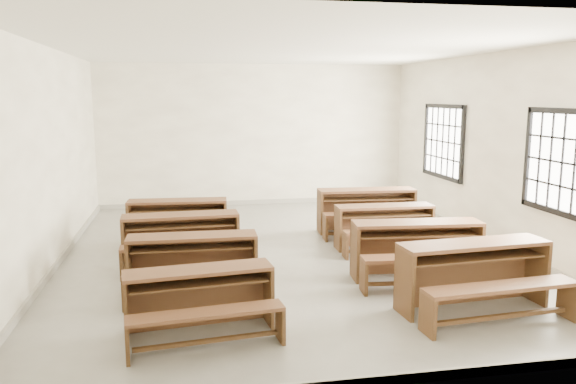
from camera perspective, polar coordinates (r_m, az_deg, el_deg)
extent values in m
plane|color=gray|center=(9.03, 0.00, -6.26)|extent=(8.50, 8.50, 0.00)
cube|color=silver|center=(8.71, 0.00, 14.25)|extent=(7.00, 8.50, 0.05)
cube|color=white|center=(12.89, -3.44, 5.77)|extent=(7.00, 0.05, 3.20)
cube|color=white|center=(4.68, 9.48, -1.38)|extent=(7.00, 0.05, 3.20)
cube|color=white|center=(8.79, -22.91, 3.16)|extent=(0.05, 8.50, 3.20)
cube|color=white|center=(9.96, 20.11, 4.02)|extent=(0.05, 8.50, 3.20)
cube|color=gray|center=(13.09, -3.38, -1.01)|extent=(7.00, 0.04, 0.10)
cube|color=gray|center=(5.20, 8.99, -18.40)|extent=(7.00, 0.04, 0.10)
cube|color=gray|center=(9.08, -22.30, -6.60)|extent=(0.04, 8.50, 0.10)
cube|color=gray|center=(10.22, 19.63, -4.65)|extent=(0.04, 8.50, 0.10)
cube|color=white|center=(8.47, 26.24, 2.70)|extent=(0.02, 1.50, 1.30)
cube|color=black|center=(8.41, 26.49, 7.36)|extent=(0.06, 1.62, 0.08)
cube|color=black|center=(8.56, 25.79, -1.89)|extent=(0.06, 1.62, 0.08)
cube|color=black|center=(9.10, 23.19, 3.34)|extent=(0.06, 0.08, 1.46)
cube|color=white|center=(11.54, 15.56, 4.96)|extent=(0.02, 1.50, 1.30)
cube|color=black|center=(11.50, 15.63, 8.39)|extent=(0.06, 1.62, 0.08)
cube|color=black|center=(11.60, 15.32, 1.57)|extent=(0.06, 1.62, 0.08)
cube|color=black|center=(10.83, 17.29, 4.59)|extent=(0.06, 0.08, 1.46)
cube|color=black|center=(12.24, 13.86, 5.29)|extent=(0.06, 0.08, 1.46)
cube|color=brown|center=(6.03, -9.07, -7.86)|extent=(1.59, 0.56, 0.04)
cube|color=brown|center=(6.31, -9.21, -10.42)|extent=(1.55, 0.22, 0.66)
cube|color=#4F321B|center=(6.10, -16.19, -11.42)|extent=(0.08, 0.39, 0.66)
cube|color=#4F321B|center=(6.28, -2.02, -10.38)|extent=(0.08, 0.39, 0.66)
cube|color=#4F321B|center=(6.05, -9.01, -9.14)|extent=(1.46, 0.45, 0.02)
cube|color=brown|center=(5.68, -8.30, -12.08)|extent=(1.58, 0.45, 0.04)
cube|color=#4F321B|center=(5.71, -16.03, -14.48)|extent=(0.07, 0.27, 0.37)
cube|color=#4F321B|center=(5.91, -0.78, -13.23)|extent=(0.07, 0.27, 0.37)
cube|color=#4F321B|center=(5.80, -8.23, -14.75)|extent=(1.43, 0.21, 0.04)
cube|color=brown|center=(7.29, -9.70, -4.48)|extent=(1.65, 0.45, 0.04)
cube|color=brown|center=(7.56, -9.62, -6.85)|extent=(1.64, 0.08, 0.70)
cube|color=#4F321B|center=(7.44, -15.85, -7.38)|extent=(0.05, 0.41, 0.70)
cube|color=#4F321B|center=(7.42, -3.38, -7.06)|extent=(0.05, 0.41, 0.70)
cube|color=#4F321B|center=(7.30, -9.67, -5.61)|extent=(1.52, 0.34, 0.02)
cube|color=brown|center=(6.89, -9.65, -7.98)|extent=(1.65, 0.32, 0.04)
cube|color=#4F321B|center=(7.01, -16.25, -9.78)|extent=(0.05, 0.29, 0.39)
cube|color=#4F321B|center=(6.99, -2.94, -9.44)|extent=(0.05, 0.29, 0.39)
cube|color=#4F321B|center=(6.99, -9.58, -10.39)|extent=(1.52, 0.08, 0.04)
cube|color=brown|center=(8.45, -10.87, -2.36)|extent=(1.72, 0.49, 0.04)
cube|color=brown|center=(8.72, -10.83, -4.56)|extent=(1.70, 0.11, 0.72)
cube|color=#4F321B|center=(8.56, -16.36, -5.07)|extent=(0.06, 0.43, 0.72)
cube|color=#4F321B|center=(8.60, -5.24, -4.63)|extent=(0.06, 0.43, 0.72)
cube|color=#4F321B|center=(8.46, -10.83, -3.38)|extent=(1.58, 0.38, 0.02)
cube|color=brown|center=(8.02, -10.67, -5.36)|extent=(1.71, 0.36, 0.04)
cube|color=#4F321B|center=(8.10, -16.53, -7.09)|extent=(0.05, 0.30, 0.40)
cube|color=#4F321B|center=(8.14, -4.74, -6.61)|extent=(0.05, 0.30, 0.40)
cube|color=#4F321B|center=(8.11, -10.59, -7.54)|extent=(1.57, 0.11, 0.04)
cube|color=brown|center=(9.71, -11.18, -0.91)|extent=(1.69, 0.52, 0.04)
cube|color=brown|center=(9.96, -11.03, -2.83)|extent=(1.66, 0.15, 0.71)
cube|color=#4F321B|center=(9.88, -15.81, -3.13)|extent=(0.07, 0.42, 0.71)
cube|color=#4F321B|center=(9.75, -6.35, -2.97)|extent=(0.07, 0.42, 0.71)
cube|color=#4F321B|center=(9.71, -11.16, -1.77)|extent=(1.56, 0.41, 0.02)
cube|color=brown|center=(9.27, -11.34, -3.38)|extent=(1.68, 0.40, 0.04)
cube|color=#4F321B|center=(9.42, -16.24, -4.74)|extent=(0.06, 0.29, 0.40)
cube|color=#4F321B|center=(9.29, -6.29, -4.60)|extent=(0.06, 0.29, 0.40)
cube|color=#4F321B|center=(9.35, -11.28, -5.24)|extent=(1.54, 0.15, 0.04)
cube|color=brown|center=(6.91, 18.40, -5.02)|extent=(1.83, 0.59, 0.05)
cube|color=brown|center=(7.19, 17.34, -7.77)|extent=(1.80, 0.18, 0.77)
cube|color=#4F321B|center=(6.60, 11.73, -9.10)|extent=(0.08, 0.45, 0.77)
cube|color=#4F321B|center=(7.53, 23.88, -7.38)|extent=(0.08, 0.45, 0.77)
cube|color=#4F321B|center=(6.94, 18.43, -6.33)|extent=(1.69, 0.47, 0.02)
cube|color=brown|center=(6.58, 20.90, -9.00)|extent=(1.82, 0.45, 0.05)
cube|color=#4F321B|center=(6.20, 14.01, -12.10)|extent=(0.07, 0.32, 0.43)
cube|color=#4F321B|center=(7.18, 26.56, -9.81)|extent=(0.07, 0.32, 0.43)
cube|color=#4F321B|center=(6.69, 20.72, -11.75)|extent=(1.67, 0.19, 0.05)
cube|color=brown|center=(7.89, 13.00, -3.09)|extent=(1.80, 0.59, 0.04)
cube|color=brown|center=(8.16, 12.45, -5.51)|extent=(1.76, 0.19, 0.75)
cube|color=#4F321B|center=(7.76, 6.81, -6.15)|extent=(0.08, 0.44, 0.75)
cube|color=#4F321B|center=(8.29, 18.57, -5.56)|extent=(0.08, 0.44, 0.75)
cube|color=#4F321B|center=(7.90, 13.01, -4.22)|extent=(1.66, 0.47, 0.02)
cube|color=brown|center=(7.47, 14.22, -6.48)|extent=(1.79, 0.46, 0.04)
cube|color=#4F321B|center=(7.30, 7.70, -8.55)|extent=(0.07, 0.31, 0.42)
cube|color=#4F321B|center=(7.87, 20.12, -7.72)|extent=(0.07, 0.31, 0.42)
cube|color=#4F321B|center=(7.57, 14.12, -8.89)|extent=(1.63, 0.19, 0.04)
cube|color=brown|center=(9.34, 9.77, -1.44)|extent=(1.61, 0.45, 0.04)
cube|color=brown|center=(9.59, 9.37, -3.35)|extent=(1.60, 0.08, 0.68)
cube|color=#4F321B|center=(9.20, 5.08, -3.81)|extent=(0.05, 0.40, 0.68)
cube|color=#4F321B|center=(9.69, 14.10, -3.37)|extent=(0.05, 0.40, 0.68)
cube|color=#4F321B|center=(9.35, 9.79, -2.31)|extent=(1.49, 0.34, 0.02)
cube|color=brown|center=(8.96, 10.72, -3.93)|extent=(1.61, 0.33, 0.04)
cube|color=#4F321B|center=(8.78, 5.84, -5.50)|extent=(0.05, 0.28, 0.38)
cube|color=#4F321B|center=(9.29, 15.24, -4.94)|extent=(0.05, 0.28, 0.38)
cube|color=#4F321B|center=(9.03, 10.66, -5.78)|extent=(1.48, 0.09, 0.04)
cube|color=brown|center=(10.41, 7.99, 0.19)|extent=(1.80, 0.56, 0.04)
cube|color=brown|center=(10.68, 7.66, -1.76)|extent=(1.78, 0.16, 0.76)
cube|color=#4F321B|center=(10.30, 3.26, -2.10)|extent=(0.07, 0.45, 0.76)
cube|color=#4F321B|center=(10.74, 12.42, -1.83)|extent=(0.07, 0.45, 0.76)
cube|color=#4F321B|center=(10.42, 8.00, -0.68)|extent=(1.66, 0.44, 0.02)
cube|color=brown|center=(9.96, 8.74, -2.22)|extent=(1.80, 0.43, 0.04)
cube|color=#4F321B|center=(9.82, 3.80, -3.70)|extent=(0.06, 0.31, 0.42)
cube|color=#4F321B|center=(10.27, 13.38, -3.34)|extent=(0.06, 0.31, 0.42)
cube|color=#4F321B|center=(10.03, 8.69, -4.09)|extent=(1.65, 0.16, 0.04)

